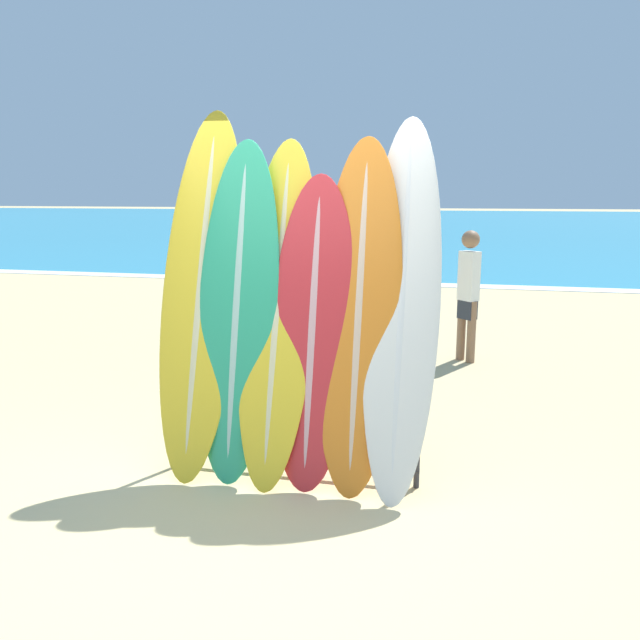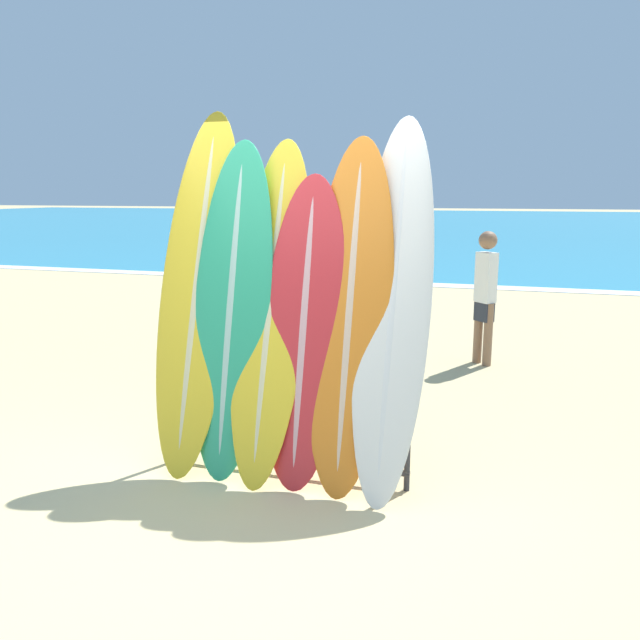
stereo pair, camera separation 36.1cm
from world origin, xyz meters
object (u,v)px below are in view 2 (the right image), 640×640
at_px(surfboard_slot_0, 198,290).
at_px(surfboard_slot_2, 271,310).
at_px(surfboard_slot_3, 304,331).
at_px(person_near_water, 272,277).
at_px(surfboard_rack, 287,407).
at_px(surfboard_slot_4, 350,315).
at_px(surfboard_slot_1, 232,309).
at_px(person_mid_beach, 485,293).
at_px(surfboard_slot_5, 393,306).

relative_size(surfboard_slot_0, surfboard_slot_2, 1.09).
bearing_deg(surfboard_slot_3, person_near_water, 114.67).
bearing_deg(surfboard_slot_2, surfboard_rack, -22.76).
bearing_deg(surfboard_slot_4, surfboard_slot_2, 178.96).
bearing_deg(surfboard_slot_0, surfboard_slot_4, -2.13).
relative_size(surfboard_rack, surfboard_slot_1, 0.74).
bearing_deg(surfboard_slot_0, surfboard_slot_1, -11.26).
relative_size(surfboard_slot_2, person_mid_beach, 1.52).
bearing_deg(surfboard_slot_0, surfboard_slot_2, -3.19).
relative_size(surfboard_slot_3, person_near_water, 1.23).
xyz_separation_m(surfboard_slot_1, surfboard_slot_4, (0.85, 0.02, 0.00)).
xyz_separation_m(surfboard_slot_2, person_near_water, (-1.30, 3.35, -0.25)).
distance_m(surfboard_slot_3, person_mid_beach, 3.60).
distance_m(surfboard_slot_0, surfboard_slot_3, 0.87).
xyz_separation_m(surfboard_rack, surfboard_slot_2, (-0.13, 0.05, 0.68)).
relative_size(surfboard_slot_3, surfboard_slot_4, 0.89).
xyz_separation_m(surfboard_slot_0, surfboard_slot_5, (1.43, -0.00, -0.04)).
bearing_deg(surfboard_rack, person_near_water, 112.81).
bearing_deg(surfboard_slot_4, surfboard_slot_5, 7.71).
bearing_deg(person_mid_beach, surfboard_slot_1, -71.94).
distance_m(surfboard_rack, surfboard_slot_5, 1.04).
distance_m(surfboard_slot_0, surfboard_slot_4, 1.15).
bearing_deg(surfboard_slot_0, surfboard_slot_5, -0.17).
distance_m(surfboard_slot_2, surfboard_slot_5, 0.85).
relative_size(surfboard_slot_0, surfboard_slot_5, 1.03).
bearing_deg(surfboard_rack, surfboard_slot_3, 1.95).
height_order(surfboard_slot_2, person_mid_beach, surfboard_slot_2).
bearing_deg(person_near_water, surfboard_slot_0, -149.45).
distance_m(surfboard_rack, person_mid_beach, 3.66).
relative_size(surfboard_slot_1, surfboard_slot_2, 1.00).
distance_m(surfboard_rack, surfboard_slot_3, 0.57).
bearing_deg(person_near_water, surfboard_slot_2, -140.52).
bearing_deg(surfboard_slot_1, surfboard_slot_3, -2.46).
xyz_separation_m(surfboard_slot_0, surfboard_slot_2, (0.58, -0.03, -0.11)).
bearing_deg(surfboard_slot_1, surfboard_rack, -3.84).
relative_size(surfboard_slot_4, person_near_water, 1.38).
bearing_deg(surfboard_slot_5, surfboard_slot_3, -172.55).
distance_m(surfboard_slot_0, surfboard_slot_5, 1.43).
bearing_deg(person_near_water, surfboard_slot_4, -132.67).
xyz_separation_m(surfboard_slot_2, surfboard_slot_5, (0.85, 0.03, 0.07)).
height_order(surfboard_slot_1, person_mid_beach, surfboard_slot_1).
bearing_deg(surfboard_slot_0, person_mid_beach, 60.54).
bearing_deg(surfboard_slot_4, person_near_water, 119.11).
bearing_deg(person_mid_beach, surfboard_slot_2, -68.04).
height_order(surfboard_slot_4, person_near_water, surfboard_slot_4).
relative_size(surfboard_slot_1, surfboard_slot_5, 0.94).
height_order(surfboard_slot_3, surfboard_slot_5, surfboard_slot_5).
bearing_deg(surfboard_slot_2, surfboard_slot_0, 176.81).
xyz_separation_m(surfboard_slot_1, surfboard_slot_5, (1.14, 0.05, 0.07)).
relative_size(surfboard_slot_1, person_mid_beach, 1.52).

